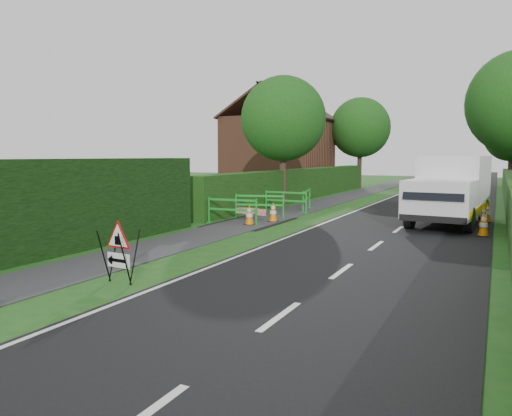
% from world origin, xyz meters
% --- Properties ---
extents(ground, '(120.00, 120.00, 0.00)m').
position_xyz_m(ground, '(0.00, 0.00, 0.00)').
color(ground, '#1B4F16').
rests_on(ground, ground).
extents(road_surface, '(6.00, 90.00, 0.02)m').
position_xyz_m(road_surface, '(2.50, 35.00, 0.00)').
color(road_surface, black).
rests_on(road_surface, ground).
extents(footpath, '(2.00, 90.00, 0.02)m').
position_xyz_m(footpath, '(-3.00, 35.00, 0.01)').
color(footpath, '#2D2D30').
rests_on(footpath, ground).
extents(hedge_west_far, '(1.00, 24.00, 1.80)m').
position_xyz_m(hedge_west_far, '(-5.00, 22.00, 0.00)').
color(hedge_west_far, '#14380F').
rests_on(hedge_west_far, ground).
extents(house_west, '(7.50, 7.40, 7.88)m').
position_xyz_m(house_west, '(-10.00, 30.00, 2.90)').
color(house_west, brown).
rests_on(house_west, ground).
extents(tree_nw, '(4.40, 4.40, 6.70)m').
position_xyz_m(tree_nw, '(-4.60, 18.00, 4.48)').
color(tree_nw, '#2D2116').
rests_on(tree_nw, ground).
extents(tree_fw, '(4.80, 4.80, 7.24)m').
position_xyz_m(tree_fw, '(-4.60, 34.00, 4.83)').
color(tree_fw, '#2D2116').
rests_on(tree_fw, ground).
extents(tree_fe, '(4.20, 4.20, 6.33)m').
position_xyz_m(tree_fe, '(6.40, 38.00, 4.22)').
color(tree_fe, '#2D2116').
rests_on(tree_fe, ground).
extents(triangle_sign, '(0.81, 0.81, 1.09)m').
position_xyz_m(triangle_sign, '(-1.27, 1.50, 0.76)').
color(triangle_sign, black).
rests_on(triangle_sign, ground).
extents(works_van, '(2.73, 5.82, 2.57)m').
position_xyz_m(works_van, '(3.97, 13.84, 1.36)').
color(works_van, silver).
rests_on(works_van, ground).
extents(traffic_cone_0, '(0.38, 0.38, 0.79)m').
position_xyz_m(traffic_cone_0, '(5.21, 11.25, 0.39)').
color(traffic_cone_0, black).
rests_on(traffic_cone_0, ground).
extents(traffic_cone_1, '(0.38, 0.38, 0.79)m').
position_xyz_m(traffic_cone_1, '(5.12, 13.86, 0.39)').
color(traffic_cone_1, black).
rests_on(traffic_cone_1, ground).
extents(traffic_cone_2, '(0.38, 0.38, 0.79)m').
position_xyz_m(traffic_cone_2, '(5.23, 15.02, 0.39)').
color(traffic_cone_2, black).
rests_on(traffic_cone_2, ground).
extents(traffic_cone_3, '(0.38, 0.38, 0.79)m').
position_xyz_m(traffic_cone_3, '(-2.74, 10.35, 0.39)').
color(traffic_cone_3, black).
rests_on(traffic_cone_3, ground).
extents(traffic_cone_4, '(0.38, 0.38, 0.79)m').
position_xyz_m(traffic_cone_4, '(-2.31, 11.57, 0.39)').
color(traffic_cone_4, black).
rests_on(traffic_cone_4, ground).
extents(ped_barrier_0, '(2.07, 0.43, 1.00)m').
position_xyz_m(ped_barrier_0, '(-3.44, 10.31, 0.63)').
color(ped_barrier_0, green).
rests_on(ped_barrier_0, ground).
extents(ped_barrier_1, '(2.08, 0.86, 1.00)m').
position_xyz_m(ped_barrier_1, '(-3.32, 12.45, 0.63)').
color(ped_barrier_1, green).
rests_on(ped_barrier_1, ground).
extents(ped_barrier_2, '(2.07, 0.42, 1.00)m').
position_xyz_m(ped_barrier_2, '(-3.08, 14.73, 0.63)').
color(ped_barrier_2, green).
rests_on(ped_barrier_2, ground).
extents(ped_barrier_3, '(0.74, 2.09, 1.00)m').
position_xyz_m(ped_barrier_3, '(-2.53, 15.97, 0.63)').
color(ped_barrier_3, green).
rests_on(ped_barrier_3, ground).
extents(redwhite_plank, '(1.47, 0.40, 0.25)m').
position_xyz_m(redwhite_plank, '(-2.98, 10.94, 0.00)').
color(redwhite_plank, red).
rests_on(redwhite_plank, ground).
extents(hatchback_car, '(1.94, 4.01, 1.32)m').
position_xyz_m(hatchback_car, '(1.80, 27.78, 0.66)').
color(hatchback_car, white).
rests_on(hatchback_car, ground).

